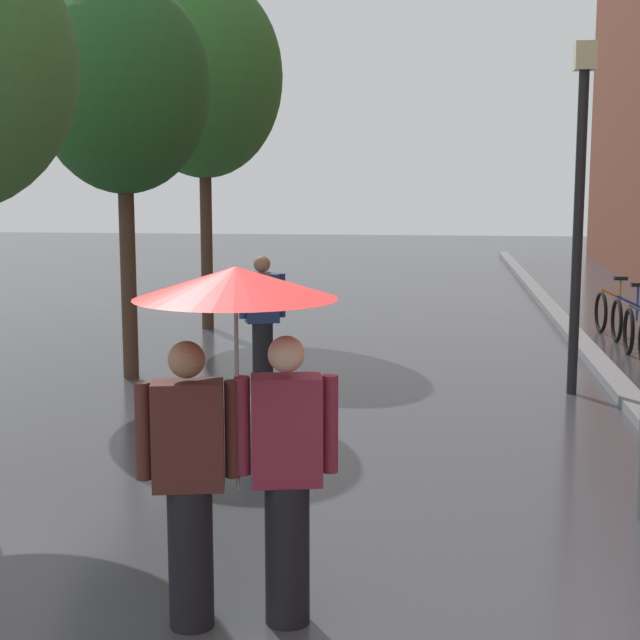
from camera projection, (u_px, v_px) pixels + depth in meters
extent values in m
plane|color=#38383D|center=(260.00, 635.00, 5.30)|extent=(80.00, 80.00, 0.00)
cube|color=slate|center=(579.00, 341.00, 14.69)|extent=(0.30, 36.00, 0.12)
cylinder|color=#473323|center=(128.00, 274.00, 12.06)|extent=(0.20, 0.20, 2.73)
ellipsoid|color=#235623|center=(123.00, 86.00, 11.70)|extent=(2.21, 2.21, 2.69)
cylinder|color=#473323|center=(207.00, 242.00, 16.13)|extent=(0.21, 0.21, 3.04)
ellipsoid|color=#2D6628|center=(204.00, 76.00, 15.72)|extent=(2.68, 2.68, 3.41)
torus|color=black|center=(629.00, 331.00, 13.83)|extent=(0.07, 0.70, 0.70)
torus|color=black|center=(617.00, 321.00, 14.88)|extent=(0.08, 0.70, 0.70)
cylinder|color=#233DA8|center=(637.00, 304.00, 14.81)|extent=(0.04, 0.04, 0.55)
cube|color=black|center=(638.00, 285.00, 14.76)|extent=(0.22, 0.11, 0.06)
torus|color=black|center=(601.00, 312.00, 15.83)|extent=(0.12, 0.70, 0.70)
cylinder|color=orange|center=(626.00, 301.00, 15.78)|extent=(0.88, 0.11, 0.43)
cylinder|color=orange|center=(620.00, 296.00, 15.78)|extent=(0.04, 0.04, 0.55)
cube|color=black|center=(621.00, 278.00, 15.73)|extent=(0.23, 0.12, 0.06)
cylinder|color=black|center=(191.00, 557.00, 5.35)|extent=(0.26, 0.26, 0.83)
cube|color=#4C231E|center=(188.00, 435.00, 5.24)|extent=(0.44, 0.30, 0.62)
sphere|color=#9E7051|center=(186.00, 360.00, 5.18)|extent=(0.21, 0.21, 0.21)
cylinder|color=#4C231E|center=(143.00, 431.00, 5.22)|extent=(0.09, 0.09, 0.56)
cylinder|color=#4C231E|center=(233.00, 429.00, 5.26)|extent=(0.09, 0.09, 0.56)
cylinder|color=black|center=(287.00, 553.00, 5.39)|extent=(0.26, 0.26, 0.84)
cube|color=maroon|center=(287.00, 430.00, 5.29)|extent=(0.44, 0.30, 0.63)
sphere|color=beige|center=(286.00, 354.00, 5.22)|extent=(0.21, 0.21, 0.21)
cylinder|color=maroon|center=(242.00, 426.00, 5.26)|extent=(0.09, 0.09, 0.57)
cylinder|color=maroon|center=(330.00, 424.00, 5.30)|extent=(0.09, 0.09, 0.57)
cylinder|color=#9E9EA3|center=(237.00, 394.00, 5.25)|extent=(0.02, 0.02, 1.13)
cone|color=red|center=(236.00, 283.00, 5.16)|extent=(1.15, 1.15, 0.18)
cylinder|color=black|center=(578.00, 236.00, 11.03)|extent=(0.12, 0.12, 3.83)
cube|color=beige|center=(585.00, 56.00, 10.73)|extent=(0.24, 0.24, 0.32)
cylinder|color=black|center=(263.00, 354.00, 11.67)|extent=(0.26, 0.26, 0.81)
cube|color=navy|center=(262.00, 298.00, 11.56)|extent=(0.45, 0.36, 0.61)
sphere|color=#9E7051|center=(262.00, 264.00, 11.50)|extent=(0.21, 0.21, 0.21)
cylinder|color=navy|center=(282.00, 295.00, 11.62)|extent=(0.09, 0.09, 0.55)
cylinder|color=navy|center=(242.00, 297.00, 11.49)|extent=(0.09, 0.09, 0.55)
cube|color=#592D19|center=(260.00, 286.00, 11.68)|extent=(0.29, 0.23, 0.36)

